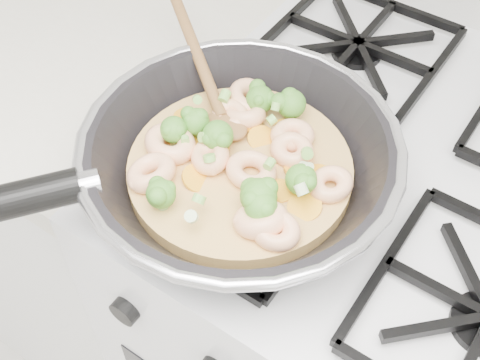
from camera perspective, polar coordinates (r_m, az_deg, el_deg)
The scene contains 3 objects.
stove at distance 1.14m, azimuth 10.52°, elevation -13.37°, with size 0.60×0.60×0.92m.
counter_left at distance 1.46m, azimuth -18.23°, elevation 3.12°, with size 1.00×0.60×0.90m.
skillet at distance 0.67m, azimuth -0.40°, elevation 1.73°, with size 0.41×0.46×0.10m.
Camera 1 is at (0.11, 1.18, 1.47)m, focal length 46.99 mm.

